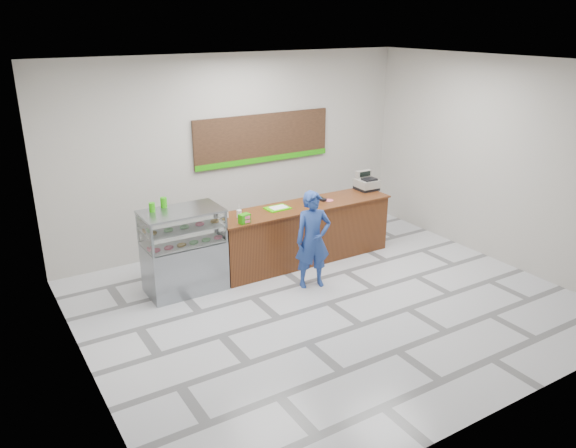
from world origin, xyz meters
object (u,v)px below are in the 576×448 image
display_case (184,250)px  customer (313,240)px  cash_register (366,183)px  sales_counter (304,233)px  serving_tray (278,208)px

display_case → customer: (1.80, -0.91, 0.11)m
display_case → cash_register: 3.76m
sales_counter → display_case: size_ratio=2.45×
sales_counter → customer: customer is taller
customer → display_case: bearing=168.3°
sales_counter → serving_tray: (-0.49, 0.07, 0.52)m
sales_counter → customer: (-0.42, -0.91, 0.27)m
sales_counter → customer: size_ratio=2.07×
display_case → sales_counter: bearing=0.0°
display_case → serving_tray: 1.77m
display_case → serving_tray: (1.73, 0.07, 0.37)m
display_case → customer: customer is taller
sales_counter → display_case: display_case is taller
cash_register → customer: customer is taller
cash_register → customer: 2.24m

